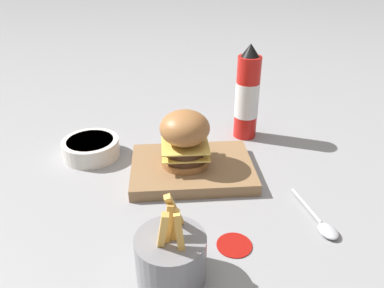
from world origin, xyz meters
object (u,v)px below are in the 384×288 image
serving_board (192,168)px  burger (185,138)px  spoon (323,225)px  ketchup_bottle (247,96)px  fries_basket (171,257)px  side_bowl (91,147)px

serving_board → burger: burger is taller
burger → serving_board: bearing=-15.7°
spoon → ketchup_bottle: bearing=-179.8°
fries_basket → spoon: bearing=17.8°
ketchup_bottle → fries_basket: (-0.21, -0.47, -0.07)m
fries_basket → burger: bearing=82.2°
side_bowl → ketchup_bottle: bearing=11.1°
burger → ketchup_bottle: ketchup_bottle is taller
burger → spoon: bearing=-40.5°
serving_board → side_bowl: size_ratio=2.00×
ketchup_bottle → serving_board: bearing=-131.7°
burger → side_bowl: burger is taller
ketchup_bottle → spoon: 0.40m
serving_board → ketchup_bottle: size_ratio=1.09×
serving_board → ketchup_bottle: bearing=48.3°
ketchup_bottle → fries_basket: 0.52m
burger → side_bowl: 0.25m
fries_basket → side_bowl: (-0.18, 0.39, -0.02)m
fries_basket → side_bowl: size_ratio=1.08×
ketchup_bottle → side_bowl: 0.42m
ketchup_bottle → spoon: (0.07, -0.38, -0.11)m
side_bowl → spoon: (0.47, -0.30, -0.02)m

